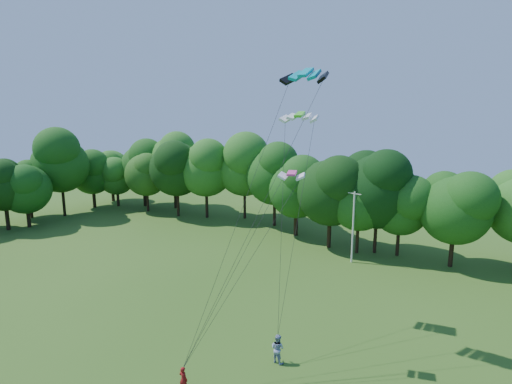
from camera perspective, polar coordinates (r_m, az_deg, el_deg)
The scene contains 9 objects.
utility_pole at distance 43.16m, azimuth 13.70°, elevation -4.81°, with size 1.51×0.40×7.65m.
kite_flyer_left at distance 25.06m, azimuth -10.34°, elevation -24.83°, with size 0.56×0.37×1.53m, color maroon.
kite_flyer_right at distance 26.96m, azimuth 3.11°, elevation -21.42°, with size 0.91×0.71×1.87m, color #8A99C0.
kite_teal at distance 26.60m, azimuth 7.12°, elevation 16.58°, with size 3.00×1.40×0.72m.
kite_green at distance 29.57m, azimuth 6.26°, elevation 10.96°, with size 2.91×1.77×0.47m.
kite_pink at distance 23.77m, azimuth 5.14°, elevation 2.70°, with size 1.75×1.25×0.27m.
tree_back_west at distance 66.77m, azimuth -15.43°, elevation 3.09°, with size 7.54×7.54×10.97m.
tree_back_center at distance 46.07m, azimuth 17.10°, elevation 1.55°, with size 9.15×9.15×13.30m.
tree_flank_west at distance 63.48m, azimuth -30.18°, elevation 1.55°, with size 7.44×7.44×10.82m.
Camera 1 is at (16.93, -9.23, 15.27)m, focal length 28.00 mm.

